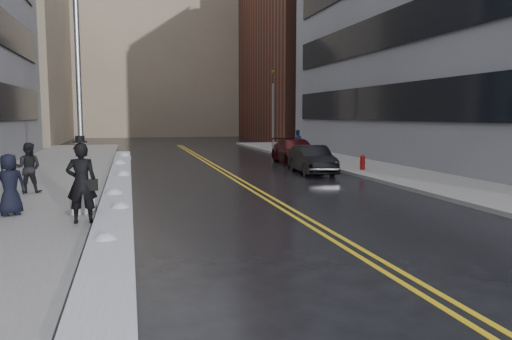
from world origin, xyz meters
TOP-DOWN VIEW (x-y plane):
  - ground at (0.00, 0.00)m, footprint 160.00×160.00m
  - sidewalk_west at (-5.75, 10.00)m, footprint 5.50×50.00m
  - sidewalk_east at (10.00, 10.00)m, footprint 4.00×50.00m
  - lane_line_left at (2.35, 10.00)m, footprint 0.12×50.00m
  - lane_line_right at (2.65, 10.00)m, footprint 0.12×50.00m
  - snow_ridge at (-2.45, 8.00)m, footprint 0.90×30.00m
  - building_east_far at (19.00, 42.00)m, footprint 14.00×20.00m
  - building_far at (2.00, 60.00)m, footprint 36.00×16.00m
  - lamppost at (-3.30, 2.00)m, footprint 0.65×0.65m
  - fire_hydrant at (9.00, 10.00)m, footprint 0.26×0.26m
  - traffic_signal at (8.50, 24.00)m, footprint 0.16×0.20m
  - pedestrian_fedora at (-3.20, 0.61)m, footprint 0.74×0.50m
  - pedestrian_b at (-5.41, 6.16)m, footprint 0.93×0.77m
  - pedestrian_c at (-5.15, 2.10)m, footprint 0.96×0.85m
  - pedestrian_east at (9.39, 20.98)m, footprint 0.81×0.64m
  - car_black at (6.46, 10.20)m, footprint 1.76×4.21m
  - car_maroon at (7.28, 15.06)m, footprint 2.26×5.09m

SIDE VIEW (x-z plane):
  - ground at x=0.00m, z-range 0.00..0.00m
  - lane_line_left at x=2.35m, z-range 0.00..0.01m
  - lane_line_right at x=2.65m, z-range 0.00..0.01m
  - sidewalk_west at x=-5.75m, z-range 0.00..0.15m
  - sidewalk_east at x=10.00m, z-range 0.00..0.15m
  - snow_ridge at x=-2.45m, z-range 0.00..0.34m
  - fire_hydrant at x=9.00m, z-range 0.18..0.91m
  - car_black at x=6.46m, z-range 0.00..1.36m
  - car_maroon at x=7.28m, z-range 0.00..1.45m
  - pedestrian_east at x=9.39m, z-range 0.15..1.79m
  - pedestrian_c at x=-5.15m, z-range 0.15..1.80m
  - pedestrian_b at x=-5.41m, z-range 0.15..1.88m
  - pedestrian_fedora at x=-3.20m, z-range 0.15..2.15m
  - lamppost at x=-3.30m, z-range -1.28..6.35m
  - traffic_signal at x=8.50m, z-range 0.40..6.40m
  - building_far at x=2.00m, z-range 0.00..22.00m
  - building_east_far at x=19.00m, z-range 0.00..28.00m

